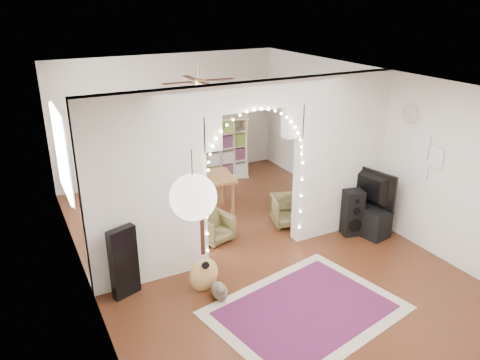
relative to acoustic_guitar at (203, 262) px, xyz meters
name	(u,v)px	position (x,y,z in m)	size (l,w,h in m)	color
floor	(252,250)	(1.12, 0.66, -0.46)	(7.50, 7.50, 0.00)	black
ceiling	(254,81)	(1.12, 0.66, 2.24)	(5.00, 7.50, 0.02)	white
wall_back	(169,118)	(1.12, 4.41, 0.89)	(5.00, 0.02, 2.70)	silver
wall_front	(468,311)	(1.12, -3.09, 0.89)	(5.00, 0.02, 2.70)	silver
wall_left	(81,203)	(-1.38, 0.66, 0.89)	(0.02, 7.50, 2.70)	silver
wall_right	(379,148)	(3.62, 0.66, 0.89)	(0.02, 7.50, 2.70)	silver
divider_wall	(253,167)	(1.12, 0.66, 0.96)	(5.00, 0.20, 2.70)	silver
fairy_lights	(257,162)	(1.12, 0.53, 1.09)	(1.64, 0.04, 1.60)	#FFEABF
window	(61,153)	(-1.35, 2.46, 1.04)	(0.04, 1.20, 1.40)	white
wall_clock	(410,113)	(3.60, 0.06, 1.64)	(0.31, 0.31, 0.03)	white
picture_frames	(425,157)	(3.60, -0.34, 1.04)	(0.02, 0.50, 0.70)	white
paper_lantern	(193,197)	(-0.78, -1.74, 1.79)	(0.40, 0.40, 0.40)	white
ceiling_fan	(199,81)	(1.12, 2.66, 1.94)	(1.10, 1.10, 0.30)	#C38D41
area_rug	(306,310)	(1.00, -1.02, -0.46)	(2.35, 1.77, 0.02)	maroon
guitar_case	(124,262)	(-0.97, 0.41, 0.04)	(0.39, 0.13, 1.01)	black
acoustic_guitar	(203,262)	(0.00, 0.00, 0.00)	(0.43, 0.18, 1.07)	tan
tabby_cat	(219,291)	(0.11, -0.27, -0.34)	(0.28, 0.48, 0.32)	brown
floor_speaker	(352,213)	(2.89, 0.37, -0.07)	(0.36, 0.34, 0.80)	black
media_console	(361,217)	(3.13, 0.41, -0.21)	(0.40, 1.00, 0.50)	black
tv	(364,187)	(3.13, 0.41, 0.34)	(1.07, 0.14, 0.62)	black
bookcase	(218,148)	(2.01, 3.86, 0.22)	(1.34, 0.34, 1.38)	beige
dining_table	(200,181)	(0.90, 2.23, 0.22)	(1.31, 0.98, 0.76)	brown
flower_vase	(200,172)	(0.90, 2.23, 0.39)	(0.18, 0.18, 0.19)	silver
dining_chair_left	(215,228)	(0.74, 1.23, -0.23)	(0.49, 0.51, 0.46)	brown
dining_chair_right	(289,210)	(2.15, 1.19, -0.20)	(0.56, 0.58, 0.52)	brown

